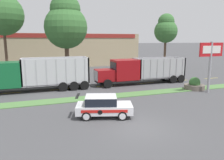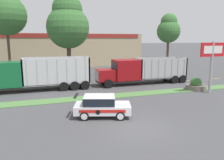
# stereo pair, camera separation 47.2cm
# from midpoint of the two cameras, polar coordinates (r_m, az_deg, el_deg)

# --- Properties ---
(ground_plane) EXTENTS (600.00, 600.00, 0.00)m
(ground_plane) POSITION_cam_midpoint_polar(r_m,az_deg,el_deg) (14.32, 7.53, -12.49)
(ground_plane) COLOR #474749
(grass_verge) EXTENTS (120.00, 1.76, 0.06)m
(grass_verge) POSITION_cam_midpoint_polar(r_m,az_deg,el_deg) (21.52, -1.88, -4.41)
(grass_verge) COLOR #517F42
(grass_verge) RESTS_ON ground_plane
(centre_line_3) EXTENTS (2.40, 0.14, 0.01)m
(centre_line_3) POSITION_cam_midpoint_polar(r_m,az_deg,el_deg) (25.64, -24.61, -3.00)
(centre_line_3) COLOR yellow
(centre_line_3) RESTS_ON ground_plane
(centre_line_4) EXTENTS (2.40, 0.14, 0.01)m
(centre_line_4) POSITION_cam_midpoint_polar(r_m,az_deg,el_deg) (25.57, -12.51, -2.31)
(centre_line_4) COLOR yellow
(centre_line_4) RESTS_ON ground_plane
(centre_line_5) EXTENTS (2.40, 0.14, 0.01)m
(centre_line_5) POSITION_cam_midpoint_polar(r_m,az_deg,el_deg) (26.61, -0.87, -1.56)
(centre_line_5) COLOR yellow
(centre_line_5) RESTS_ON ground_plane
(centre_line_6) EXTENTS (2.40, 0.14, 0.01)m
(centre_line_6) POSITION_cam_midpoint_polar(r_m,az_deg,el_deg) (28.65, 9.50, -0.83)
(centre_line_6) COLOR yellow
(centre_line_6) RESTS_ON ground_plane
(centre_line_7) EXTENTS (2.40, 0.14, 0.01)m
(centre_line_7) POSITION_cam_midpoint_polar(r_m,az_deg,el_deg) (31.50, 18.24, -0.19)
(centre_line_7) COLOR yellow
(centre_line_7) RESTS_ON ground_plane
(centre_line_8) EXTENTS (2.40, 0.14, 0.01)m
(centre_line_8) POSITION_cam_midpoint_polar(r_m,az_deg,el_deg) (34.95, 25.39, 0.33)
(centre_line_8) COLOR yellow
(centre_line_8) RESTS_ON ground_plane
(dump_truck_lead) EXTENTS (11.88, 2.69, 3.35)m
(dump_truck_lead) POSITION_cam_midpoint_polar(r_m,az_deg,el_deg) (27.55, 6.21, 2.21)
(dump_truck_lead) COLOR black
(dump_truck_lead) RESTS_ON ground_plane
(dump_truck_mid) EXTENTS (12.43, 2.68, 3.60)m
(dump_truck_mid) POSITION_cam_midpoint_polar(r_m,az_deg,el_deg) (25.34, -21.92, 0.88)
(dump_truck_mid) COLOR black
(dump_truck_mid) RESTS_ON ground_plane
(rally_car) EXTENTS (4.42, 2.97, 1.59)m
(rally_car) POSITION_cam_midpoint_polar(r_m,az_deg,el_deg) (16.09, -1.90, -6.73)
(rally_car) COLOR white
(rally_car) RESTS_ON ground_plane
(store_sign_post) EXTENTS (2.88, 0.28, 5.37)m
(store_sign_post) POSITION_cam_midpoint_polar(r_m,az_deg,el_deg) (24.96, 25.17, 5.57)
(store_sign_post) COLOR #9E9EA3
(store_sign_post) RESTS_ON ground_plane
(stone_planter) EXTENTS (2.25, 2.25, 1.41)m
(stone_planter) POSITION_cam_midpoint_polar(r_m,az_deg,el_deg) (26.39, 21.53, -1.35)
(stone_planter) COLOR #6B6056
(stone_planter) RESTS_ON ground_plane
(store_building_backdrop) EXTENTS (36.80, 12.10, 6.77)m
(store_building_backdrop) POSITION_cam_midpoint_polar(r_m,az_deg,el_deg) (50.28, -14.68, 7.70)
(store_building_backdrop) COLOR tan
(store_building_backdrop) RESTS_ON ground_plane
(tree_behind_left) EXTENTS (6.17, 6.17, 13.86)m
(tree_behind_left) POSITION_cam_midpoint_polar(r_m,az_deg,el_deg) (38.32, -25.71, 15.92)
(tree_behind_left) COLOR brown
(tree_behind_left) RESTS_ON ground_plane
(tree_behind_centre) EXTENTS (4.20, 4.20, 10.21)m
(tree_behind_centre) POSITION_cam_midpoint_polar(r_m,az_deg,el_deg) (41.93, 14.90, 12.74)
(tree_behind_centre) COLOR brown
(tree_behind_centre) RESTS_ON ground_plane
(tree_behind_right) EXTENTS (6.26, 6.26, 12.04)m
(tree_behind_right) POSITION_cam_midpoint_polar(r_m,az_deg,el_deg) (33.69, -11.06, 14.38)
(tree_behind_right) COLOR brown
(tree_behind_right) RESTS_ON ground_plane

